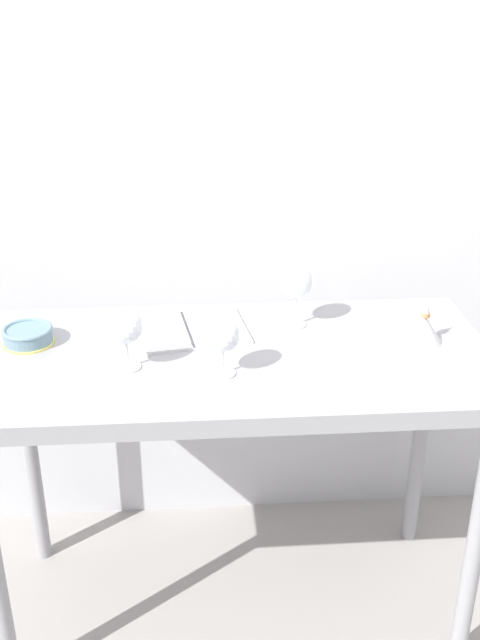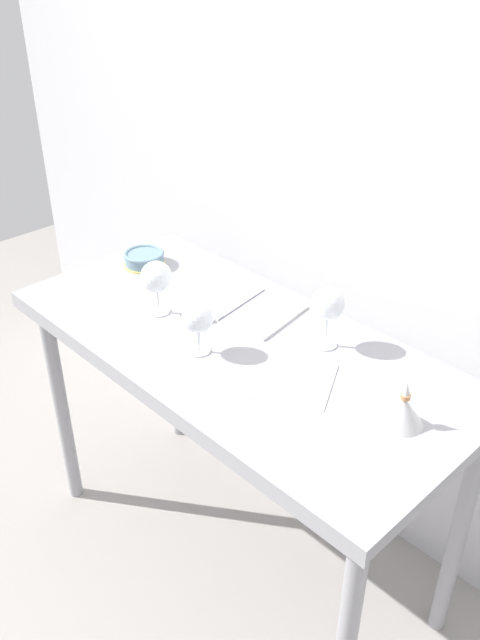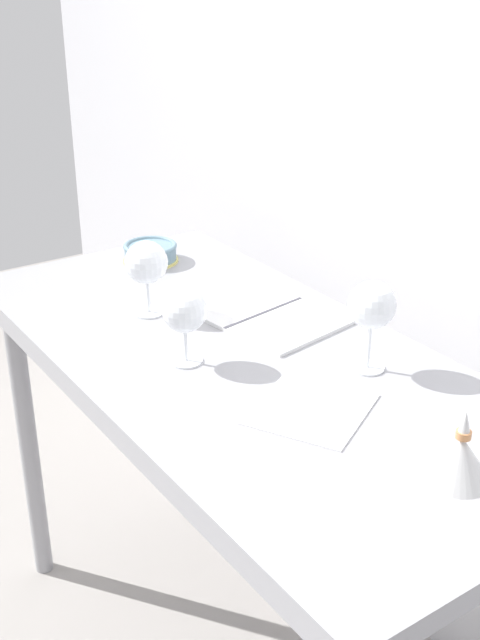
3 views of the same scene
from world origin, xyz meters
The scene contains 10 objects.
ground_plane centered at (0.00, 0.00, 0.00)m, with size 6.00×6.00×0.00m, color #99948F.
back_wall centered at (0.00, 0.49, 1.30)m, with size 3.80×0.04×2.60m, color silver.
steel_counter centered at (0.00, -0.01, 0.79)m, with size 1.40×0.65×0.90m.
wine_glass_far_right centered at (0.19, 0.16, 1.03)m, with size 0.09×0.09×0.18m.
wine_glass_near_center centered at (-0.03, -0.12, 1.01)m, with size 0.09×0.09×0.16m.
wine_glass_near_left centered at (-0.28, -0.07, 1.02)m, with size 0.09×0.09×0.17m.
open_notebook centered at (-0.12, 0.14, 0.90)m, with size 0.36×0.28×0.01m.
tasting_sheet_upper centered at (0.25, -0.03, 0.90)m, with size 0.19×0.20×0.00m, color white.
tasting_bowl centered at (-0.56, 0.09, 0.93)m, with size 0.14×0.14×0.05m.
decanter_funnel centered at (0.53, 0.03, 0.94)m, with size 0.10×0.10×0.12m.
Camera 2 is at (1.14, -1.09, 1.94)m, focal length 37.38 mm.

